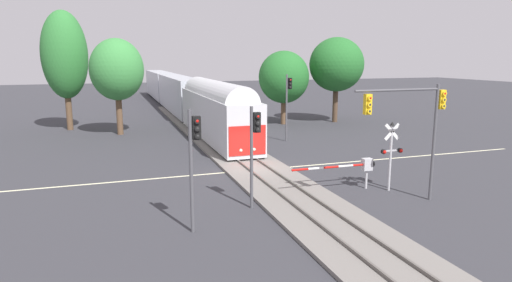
% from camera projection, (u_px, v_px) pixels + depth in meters
% --- Properties ---
extents(ground_plane, '(220.00, 220.00, 0.00)m').
position_uv_depth(ground_plane, '(256.00, 170.00, 29.90)').
color(ground_plane, '#333338').
extents(road_centre_stripe, '(44.00, 0.20, 0.01)m').
position_uv_depth(road_centre_stripe, '(256.00, 170.00, 29.90)').
color(road_centre_stripe, beige).
rests_on(road_centre_stripe, ground).
extents(railway_track, '(4.40, 80.00, 0.32)m').
position_uv_depth(railway_track, '(256.00, 169.00, 29.88)').
color(railway_track, slate).
rests_on(railway_track, ground).
extents(commuter_train, '(3.04, 64.91, 5.16)m').
position_uv_depth(commuter_train, '(180.00, 93.00, 59.43)').
color(commuter_train, silver).
rests_on(commuter_train, railway_track).
extents(crossing_gate_near, '(5.28, 0.40, 1.80)m').
position_uv_depth(crossing_gate_near, '(359.00, 166.00, 25.28)').
color(crossing_gate_near, '#B7B7BC').
rests_on(crossing_gate_near, ground).
extents(crossing_signal_mast, '(1.36, 0.44, 4.01)m').
position_uv_depth(crossing_signal_mast, '(391.00, 149.00, 24.83)').
color(crossing_signal_mast, '#B2B2B7').
rests_on(crossing_signal_mast, ground).
extents(traffic_signal_median, '(0.53, 0.38, 5.20)m').
position_uv_depth(traffic_signal_median, '(254.00, 141.00, 21.73)').
color(traffic_signal_median, '#4C4C51').
rests_on(traffic_signal_median, ground).
extents(traffic_signal_far_side, '(0.53, 0.38, 6.05)m').
position_uv_depth(traffic_signal_far_side, '(288.00, 97.00, 39.40)').
color(traffic_signal_far_side, '#4C4C51').
rests_on(traffic_signal_far_side, ground).
extents(traffic_signal_near_right, '(5.32, 0.38, 6.20)m').
position_uv_depth(traffic_signal_near_right, '(414.00, 114.00, 22.34)').
color(traffic_signal_near_right, '#4C4C51').
rests_on(traffic_signal_near_right, ground).
extents(traffic_signal_near_left, '(0.53, 0.38, 5.42)m').
position_uv_depth(traffic_signal_near_left, '(194.00, 151.00, 18.64)').
color(traffic_signal_near_left, '#4C4C51').
rests_on(traffic_signal_near_left, ground).
extents(oak_behind_train, '(5.14, 5.14, 9.36)m').
position_uv_depth(oak_behind_train, '(117.00, 70.00, 42.48)').
color(oak_behind_train, brown).
rests_on(oak_behind_train, ground).
extents(maple_right_background, '(6.29, 6.29, 9.83)m').
position_uv_depth(maple_right_background, '(337.00, 65.00, 50.88)').
color(maple_right_background, '#4C3828').
rests_on(maple_right_background, ground).
extents(oak_far_right, '(5.67, 5.67, 8.28)m').
position_uv_depth(oak_far_right, '(284.00, 77.00, 49.41)').
color(oak_far_right, brown).
rests_on(oak_far_right, ground).
extents(pine_left_background, '(4.58, 4.58, 12.27)m').
position_uv_depth(pine_left_background, '(65.00, 55.00, 45.07)').
color(pine_left_background, brown).
rests_on(pine_left_background, ground).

